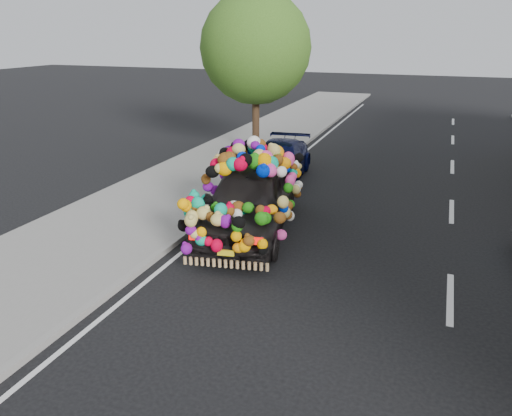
# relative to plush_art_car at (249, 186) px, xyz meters

# --- Properties ---
(ground) EXTENTS (100.00, 100.00, 0.00)m
(ground) POSITION_rel_plush_art_car_xyz_m (1.06, -1.75, -1.15)
(ground) COLOR black
(ground) RESTS_ON ground
(sidewalk) EXTENTS (4.00, 60.00, 0.12)m
(sidewalk) POSITION_rel_plush_art_car_xyz_m (-3.24, -1.75, -1.09)
(sidewalk) COLOR gray
(sidewalk) RESTS_ON ground
(kerb) EXTENTS (0.15, 60.00, 0.13)m
(kerb) POSITION_rel_plush_art_car_xyz_m (-1.29, -1.75, -1.09)
(kerb) COLOR gray
(kerb) RESTS_ON ground
(lane_markings) EXTENTS (6.00, 50.00, 0.01)m
(lane_markings) POSITION_rel_plush_art_car_xyz_m (4.66, -1.75, -1.15)
(lane_markings) COLOR silver
(lane_markings) RESTS_ON ground
(tree_near_sidewalk) EXTENTS (4.20, 4.20, 6.13)m
(tree_near_sidewalk) POSITION_rel_plush_art_car_xyz_m (-2.74, 7.75, 2.87)
(tree_near_sidewalk) COLOR #332114
(tree_near_sidewalk) RESTS_ON ground
(plush_art_car) EXTENTS (3.05, 5.18, 2.24)m
(plush_art_car) POSITION_rel_plush_art_car_xyz_m (0.00, 0.00, 0.00)
(plush_art_car) COLOR black
(plush_art_car) RESTS_ON ground
(navy_sedan) EXTENTS (2.10, 4.31, 1.21)m
(navy_sedan) POSITION_rel_plush_art_car_xyz_m (-0.74, 4.54, -0.55)
(navy_sedan) COLOR black
(navy_sedan) RESTS_ON ground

